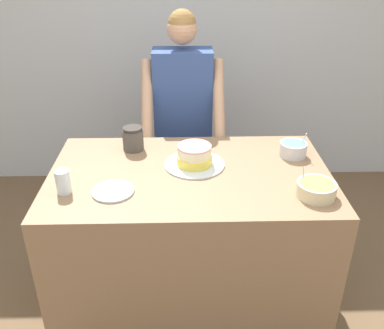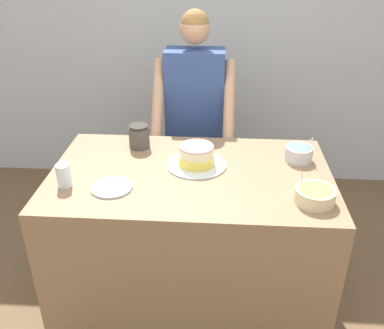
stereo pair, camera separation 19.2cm
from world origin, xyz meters
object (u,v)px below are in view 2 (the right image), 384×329
object	(u,v)px
ceramic_plate	(112,187)
cake	(197,157)
frosting_bowl_blue	(299,153)
stoneware_jar	(139,136)
person_baker	(195,107)
drinking_glass	(64,176)
frosting_bowl_yellow	(315,195)

from	to	relation	value
ceramic_plate	cake	bearing A→B (deg)	33.46
frosting_bowl_blue	stoneware_jar	distance (m)	0.97
stoneware_jar	frosting_bowl_blue	bearing A→B (deg)	-6.71
ceramic_plate	stoneware_jar	xyz separation A→B (m)	(0.06, 0.50, 0.07)
person_baker	frosting_bowl_blue	xyz separation A→B (m)	(0.65, -0.66, -0.02)
cake	drinking_glass	size ratio (longest dim) A/B	2.75
frosting_bowl_blue	stoneware_jar	size ratio (longest dim) A/B	1.09
cake	stoneware_jar	world-z (taller)	stoneware_jar
cake	stoneware_jar	size ratio (longest dim) A/B	2.37
cake	frosting_bowl_blue	distance (m)	0.60
drinking_glass	ceramic_plate	xyz separation A→B (m)	(0.25, -0.01, -0.06)
cake	drinking_glass	world-z (taller)	drinking_glass
frosting_bowl_yellow	frosting_bowl_blue	distance (m)	0.45
frosting_bowl_yellow	cake	bearing A→B (deg)	150.33
ceramic_plate	stoneware_jar	world-z (taller)	stoneware_jar
cake	ceramic_plate	distance (m)	0.52
drinking_glass	stoneware_jar	distance (m)	0.59
frosting_bowl_blue	drinking_glass	distance (m)	1.33
frosting_bowl_yellow	ceramic_plate	bearing A→B (deg)	176.64
drinking_glass	ceramic_plate	bearing A→B (deg)	-1.23
frosting_bowl_yellow	stoneware_jar	distance (m)	1.13
drinking_glass	frosting_bowl_blue	bearing A→B (deg)	16.78
frosting_bowl_yellow	frosting_bowl_blue	bearing A→B (deg)	91.52
frosting_bowl_yellow	drinking_glass	world-z (taller)	frosting_bowl_yellow
ceramic_plate	stoneware_jar	bearing A→B (deg)	83.18
person_baker	drinking_glass	xyz separation A→B (m)	(-0.62, -1.05, -0.00)
cake	frosting_bowl_yellow	distance (m)	0.70
frosting_bowl_blue	ceramic_plate	size ratio (longest dim) A/B	0.73
person_baker	ceramic_plate	size ratio (longest dim) A/B	7.77
drinking_glass	ceramic_plate	distance (m)	0.26
frosting_bowl_yellow	ceramic_plate	size ratio (longest dim) A/B	0.91
frosting_bowl_blue	ceramic_plate	bearing A→B (deg)	-159.19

